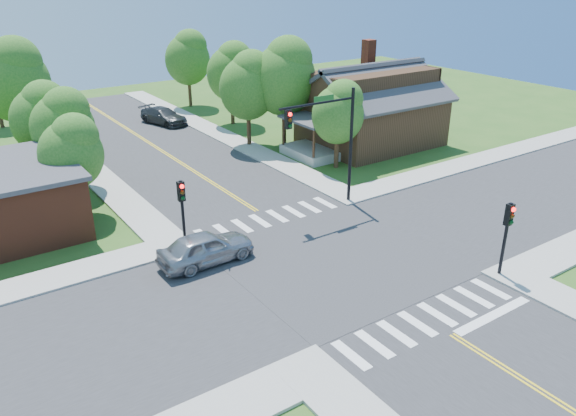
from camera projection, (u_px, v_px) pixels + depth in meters
ground at (335, 261)px, 28.33m from camera, size 100.00×100.00×0.00m
road_ns at (335, 261)px, 28.32m from camera, size 10.00×90.00×0.04m
road_ew at (335, 261)px, 28.32m from camera, size 90.00×10.00×0.04m
intersection_patch at (335, 261)px, 28.33m from camera, size 10.20×10.20×0.06m
sidewalk_ne at (362, 137)px, 48.48m from camera, size 40.00×40.00×0.14m
crosswalk_north at (269, 218)px, 33.00m from camera, size 8.85×2.00×0.01m
crosswalk_south at (427, 319)px, 23.62m from camera, size 8.85×2.00×0.01m
centerline at (335, 260)px, 28.31m from camera, size 0.30×90.00×0.01m
stop_bar at (493, 316)px, 23.88m from camera, size 4.60×0.45×0.09m
signal_mast_ne at (330, 131)px, 32.66m from camera, size 5.30×0.42×7.20m
signal_pole_se at (508, 226)px, 25.93m from camera, size 0.34×0.42×3.80m
signal_pole_nw at (182, 202)px, 28.58m from camera, size 0.34×0.42×3.80m
house_ne at (371, 104)px, 45.62m from camera, size 13.05×8.80×7.11m
tree_e_a at (339, 111)px, 39.79m from camera, size 3.81×3.62×6.47m
tree_e_b at (285, 75)px, 44.31m from camera, size 5.19×4.93×8.82m
tree_e_c at (232, 70)px, 50.90m from camera, size 4.48×4.26×7.61m
tree_e_d at (188, 56)px, 57.40m from camera, size 4.64×4.40×7.88m
tree_w_a at (72, 150)px, 31.95m from camera, size 3.65×3.46×6.20m
tree_w_b at (43, 116)px, 37.18m from camera, size 4.08×3.88×6.93m
tree_w_c at (14, 78)px, 42.28m from camera, size 5.32×5.06×9.05m
tree_house at (249, 84)px, 44.41m from camera, size 4.58×4.35×7.78m
tree_bldg at (64, 123)px, 35.73m from camera, size 4.01×3.81×6.82m
car_silver at (206, 248)px, 27.83m from camera, size 2.17×4.95×1.66m
car_dgrey at (164, 116)px, 52.40m from camera, size 4.99×6.32×1.49m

